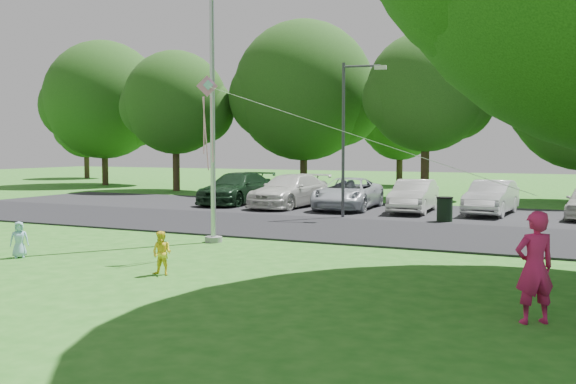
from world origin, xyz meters
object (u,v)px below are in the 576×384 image
at_px(child_blue, 19,240).
at_px(woman, 535,267).
at_px(child_yellow, 162,253).
at_px(street_lamp, 349,126).
at_px(trash_can, 445,210).
at_px(flagpole, 212,97).
at_px(kite, 216,107).

bearing_deg(child_blue, woman, -52.90).
bearing_deg(child_yellow, street_lamp, 86.49).
distance_m(street_lamp, trash_can, 4.74).
relative_size(street_lamp, woman, 3.36).
bearing_deg(woman, flagpole, -64.03).
height_order(child_blue, kite, kite).
relative_size(flagpole, child_blue, 11.06).
bearing_deg(trash_can, woman, -72.71).
distance_m(child_yellow, kite, 3.87).
relative_size(trash_can, child_yellow, 1.00).
bearing_deg(kite, street_lamp, 59.46).
bearing_deg(trash_can, kite, -109.22).
distance_m(street_lamp, child_yellow, 12.35).
bearing_deg(trash_can, street_lamp, -177.39).
distance_m(flagpole, woman, 10.93).
height_order(flagpole, kite, flagpole).
height_order(woman, kite, kite).
distance_m(flagpole, kite, 2.94).
height_order(trash_can, woman, woman).
height_order(flagpole, child_yellow, flagpole).
relative_size(street_lamp, trash_can, 6.25).
bearing_deg(street_lamp, child_yellow, -100.43).
height_order(street_lamp, kite, street_lamp).
bearing_deg(street_lamp, woman, -69.74).
distance_m(child_yellow, child_blue, 4.52).
relative_size(woman, kite, 0.22).
bearing_deg(kite, child_yellow, -122.59).
xyz_separation_m(child_yellow, kite, (0.05, 2.14, 3.23)).
height_order(woman, child_yellow, woman).
xyz_separation_m(flagpole, street_lamp, (1.47, 7.39, -0.61)).
bearing_deg(kite, trash_can, 39.54).
bearing_deg(child_yellow, kite, 84.81).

